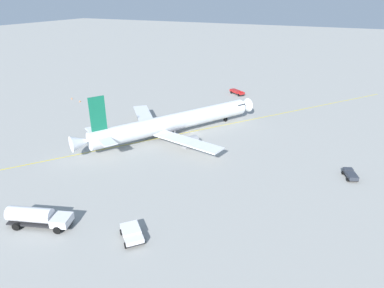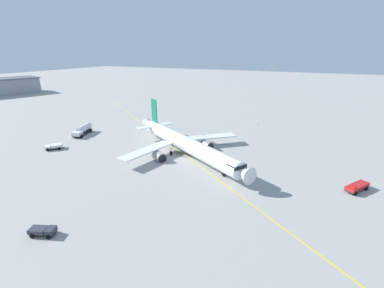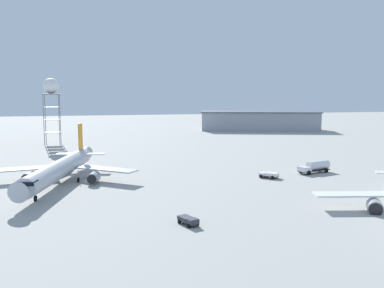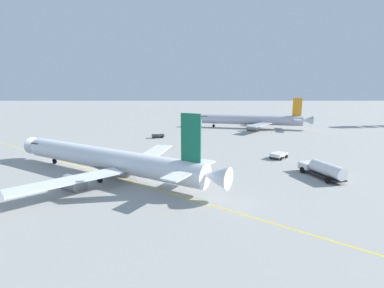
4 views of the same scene
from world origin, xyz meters
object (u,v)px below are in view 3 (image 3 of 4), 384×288
(baggage_truck_truck, at_px, (188,220))
(fuel_tanker_truck, at_px, (315,166))
(airliner_secondary, at_px, (61,169))
(pushback_tug_truck, at_px, (269,175))
(radar_tower, at_px, (51,89))

(baggage_truck_truck, bearing_deg, fuel_tanker_truck, 109.08)
(airliner_secondary, xyz_separation_m, pushback_tug_truck, (-46.36, 4.15, -2.39))
(pushback_tug_truck, xyz_separation_m, radar_tower, (54.35, -75.09, 19.61))
(pushback_tug_truck, distance_m, fuel_tanker_truck, 13.88)
(radar_tower, bearing_deg, airliner_secondary, 96.42)
(baggage_truck_truck, height_order, fuel_tanker_truck, fuel_tanker_truck)
(airliner_secondary, bearing_deg, pushback_tug_truck, 98.38)
(airliner_secondary, bearing_deg, fuel_tanker_truck, 102.79)
(airliner_secondary, distance_m, fuel_tanker_truck, 59.82)
(airliner_secondary, height_order, radar_tower, radar_tower)
(radar_tower, bearing_deg, baggage_truck_truck, 105.29)
(airliner_secondary, distance_m, baggage_truck_truck, 39.99)
(airliner_secondary, xyz_separation_m, fuel_tanker_truck, (-59.79, 0.74, -1.62))
(baggage_truck_truck, distance_m, radar_tower, 110.67)
(baggage_truck_truck, distance_m, pushback_tug_truck, 39.43)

